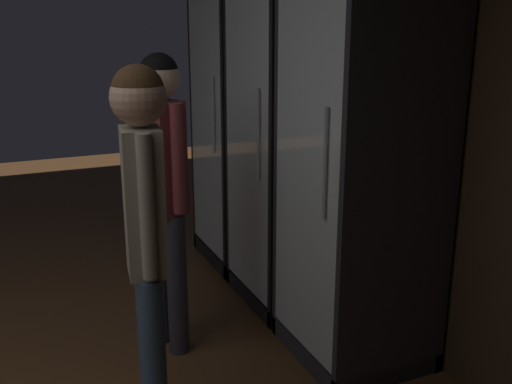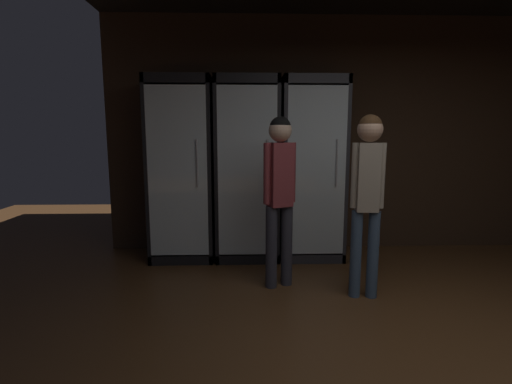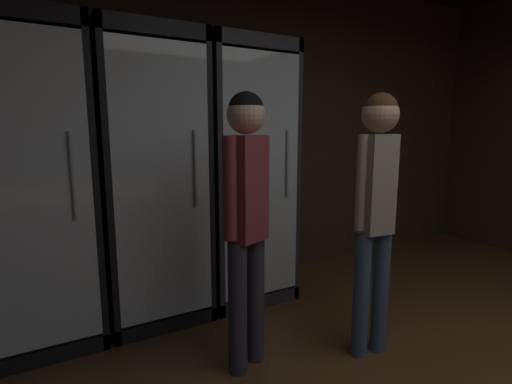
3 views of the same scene
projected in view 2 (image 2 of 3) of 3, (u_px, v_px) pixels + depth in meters
name	position (u px, v px, depth m)	size (l,w,h in m)	color
wall_back	(354.00, 136.00, 4.59)	(6.00, 0.06, 2.80)	#382619
cooler_far_left	(183.00, 172.00, 4.28)	(0.70, 0.65, 2.04)	black
cooler_left	(247.00, 171.00, 4.30)	(0.70, 0.65, 2.04)	black
cooler_center	(311.00, 171.00, 4.32)	(0.70, 0.65, 2.04)	#2B2B30
shopper_near	(280.00, 185.00, 3.40)	(0.30, 0.22, 1.58)	#2D2D38
shopper_far	(368.00, 185.00, 3.15)	(0.28, 0.21, 1.58)	#384C66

